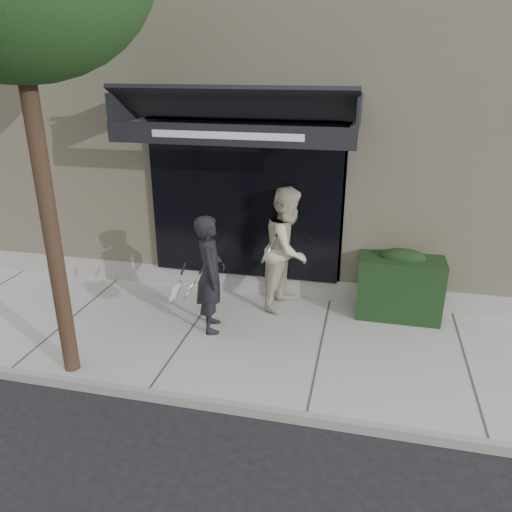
# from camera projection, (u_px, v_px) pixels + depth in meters

# --- Properties ---
(ground) EXTENTS (80.00, 80.00, 0.00)m
(ground) POSITION_uv_depth(u_px,v_px,m) (320.00, 353.00, 7.27)
(ground) COLOR black
(ground) RESTS_ON ground
(sidewalk) EXTENTS (20.00, 3.00, 0.12)m
(sidewalk) POSITION_uv_depth(u_px,v_px,m) (320.00, 350.00, 7.25)
(sidewalk) COLOR #9C9C97
(sidewalk) RESTS_ON ground
(curb) EXTENTS (20.00, 0.10, 0.14)m
(curb) POSITION_uv_depth(u_px,v_px,m) (306.00, 419.00, 5.84)
(curb) COLOR gray
(curb) RESTS_ON ground
(building_facade) EXTENTS (14.30, 8.04, 5.64)m
(building_facade) POSITION_uv_depth(u_px,v_px,m) (350.00, 122.00, 10.77)
(building_facade) COLOR #B9AE8D
(building_facade) RESTS_ON ground
(hedge) EXTENTS (1.30, 0.70, 1.14)m
(hedge) POSITION_uv_depth(u_px,v_px,m) (400.00, 284.00, 7.93)
(hedge) COLOR black
(hedge) RESTS_ON sidewalk
(pedestrian_front) EXTENTS (0.82, 0.93, 1.81)m
(pedestrian_front) POSITION_uv_depth(u_px,v_px,m) (210.00, 274.00, 7.39)
(pedestrian_front) COLOR black
(pedestrian_front) RESTS_ON sidewalk
(pedestrian_back) EXTENTS (1.00, 1.15, 2.04)m
(pedestrian_back) POSITION_uv_depth(u_px,v_px,m) (288.00, 248.00, 8.09)
(pedestrian_back) COLOR beige
(pedestrian_back) RESTS_ON sidewalk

